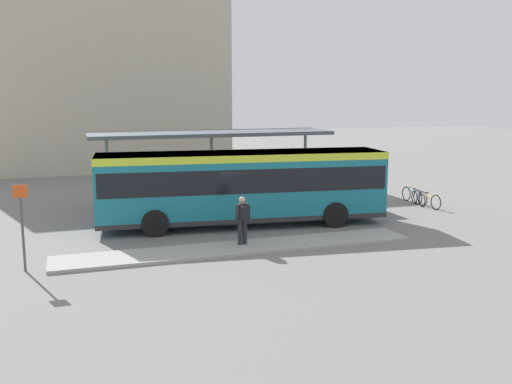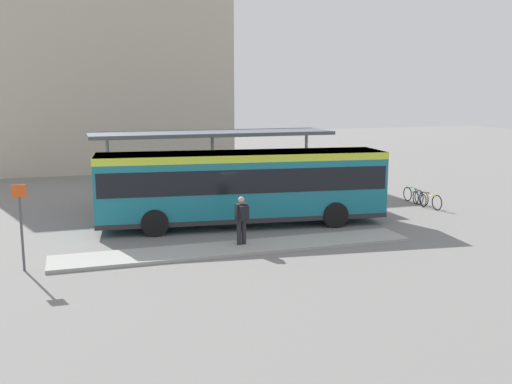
# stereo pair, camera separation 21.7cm
# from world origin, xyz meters

# --- Properties ---
(ground_plane) EXTENTS (120.00, 120.00, 0.00)m
(ground_plane) POSITION_xyz_m (0.00, 0.00, 0.00)
(ground_plane) COLOR slate
(curb_island) EXTENTS (13.18, 1.80, 0.12)m
(curb_island) POSITION_xyz_m (-1.28, -3.69, 0.06)
(curb_island) COLOR #9E9E99
(curb_island) RESTS_ON ground_plane
(city_bus) EXTENTS (12.37, 3.85, 3.16)m
(city_bus) POSITION_xyz_m (0.01, -0.00, 1.85)
(city_bus) COLOR #197284
(city_bus) RESTS_ON ground_plane
(pedestrian_waiting) EXTENTS (0.47, 0.50, 1.79)m
(pedestrian_waiting) POSITION_xyz_m (-1.07, -3.47, 1.14)
(pedestrian_waiting) COLOR #232328
(pedestrian_waiting) RESTS_ON curb_island
(bicycle_yellow) EXTENTS (0.48, 1.78, 0.77)m
(bicycle_yellow) POSITION_xyz_m (9.88, 0.65, 0.38)
(bicycle_yellow) COLOR black
(bicycle_yellow) RESTS_ON ground_plane
(bicycle_blue) EXTENTS (0.48, 1.58, 0.69)m
(bicycle_blue) POSITION_xyz_m (9.78, 1.41, 0.35)
(bicycle_blue) COLOR black
(bicycle_blue) RESTS_ON ground_plane
(bicycle_green) EXTENTS (0.48, 1.80, 0.77)m
(bicycle_green) POSITION_xyz_m (9.92, 2.18, 0.39)
(bicycle_green) COLOR black
(bicycle_green) RESTS_ON ground_plane
(station_shelter) EXTENTS (12.12, 3.21, 3.71)m
(station_shelter) POSITION_xyz_m (-0.07, 5.04, 3.55)
(station_shelter) COLOR #4C515B
(station_shelter) RESTS_ON ground_plane
(potted_planter_near_shelter) EXTENTS (0.98, 0.98, 1.32)m
(potted_planter_near_shelter) POSITION_xyz_m (-3.15, 2.36, 0.67)
(potted_planter_near_shelter) COLOR slate
(potted_planter_near_shelter) RESTS_ON ground_plane
(platform_sign) EXTENTS (0.44, 0.08, 2.80)m
(platform_sign) POSITION_xyz_m (-8.51, -3.95, 1.56)
(platform_sign) COLOR #4C4C51
(platform_sign) RESTS_ON ground_plane
(station_building) EXTENTS (18.49, 10.92, 12.95)m
(station_building) POSITION_xyz_m (-4.49, 23.30, 6.47)
(station_building) COLOR #BCB29E
(station_building) RESTS_ON ground_plane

